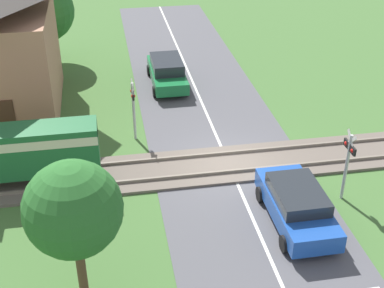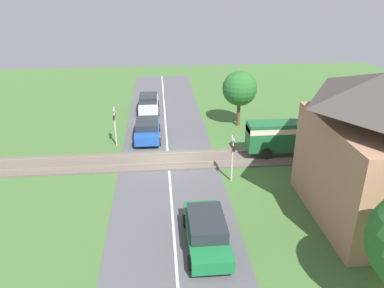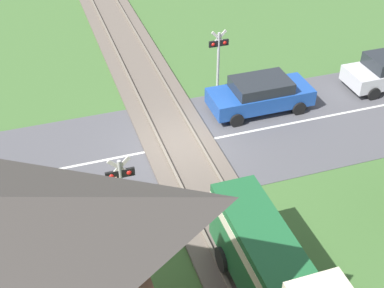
{
  "view_description": "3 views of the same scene",
  "coord_description": "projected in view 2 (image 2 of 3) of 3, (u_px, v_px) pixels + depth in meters",
  "views": [
    {
      "loc": [
        -18.34,
        4.81,
        12.05
      ],
      "look_at": [
        0.0,
        1.58,
        1.2
      ],
      "focal_mm": 50.0,
      "sensor_mm": 36.0,
      "label": 1
    },
    {
      "loc": [
        22.44,
        -0.47,
        11.13
      ],
      "look_at": [
        0.0,
        1.58,
        1.2
      ],
      "focal_mm": 35.0,
      "sensor_mm": 36.0,
      "label": 2
    },
    {
      "loc": [
        4.83,
        16.1,
        12.5
      ],
      "look_at": [
        0.0,
        1.58,
        1.2
      ],
      "focal_mm": 50.0,
      "sensor_mm": 36.0,
      "label": 3
    }
  ],
  "objects": [
    {
      "name": "station_building",
      "position": [
        369.0,
        152.0,
        17.76
      ],
      "size": [
        7.76,
        4.87,
        7.43
      ],
      "color": "#AD7A5B",
      "rests_on": "ground_plane"
    },
    {
      "name": "car_behind_queue",
      "position": [
        149.0,
        103.0,
        34.12
      ],
      "size": [
        4.19,
        1.89,
        1.55
      ],
      "color": "silver",
      "rests_on": "ground_plane"
    },
    {
      "name": "car_near_crossing",
      "position": [
        147.0,
        129.0,
        28.24
      ],
      "size": [
        4.37,
        1.96,
        1.45
      ],
      "color": "#1E4CA8",
      "rests_on": "ground_plane"
    },
    {
      "name": "car_far_side",
      "position": [
        206.0,
        230.0,
        16.83
      ],
      "size": [
        4.59,
        1.92,
        1.49
      ],
      "color": "#197038",
      "rests_on": "ground_plane"
    },
    {
      "name": "track_bed",
      "position": [
        168.0,
        160.0,
        24.95
      ],
      "size": [
        2.8,
        48.0,
        0.24
      ],
      "color": "#665B51",
      "rests_on": "ground_plane"
    },
    {
      "name": "crossing_signal_east_approach",
      "position": [
        232.0,
        153.0,
        21.83
      ],
      "size": [
        0.9,
        0.18,
        2.86
      ],
      "color": "#B7B7B7",
      "rests_on": "ground_plane"
    },
    {
      "name": "road_surface",
      "position": [
        168.0,
        161.0,
        24.97
      ],
      "size": [
        48.0,
        6.4,
        0.02
      ],
      "color": "#515156",
      "rests_on": "ground_plane"
    },
    {
      "name": "pedestrian_by_station",
      "position": [
        315.0,
        163.0,
        23.25
      ],
      "size": [
        0.37,
        0.37,
        1.52
      ],
      "color": "#B2282D",
      "rests_on": "ground_plane"
    },
    {
      "name": "ground_plane",
      "position": [
        168.0,
        161.0,
        24.98
      ],
      "size": [
        60.0,
        60.0,
        0.0
      ],
      "primitive_type": "plane",
      "color": "#426B33"
    },
    {
      "name": "tree_roadside_hedge",
      "position": [
        240.0,
        89.0,
        29.88
      ],
      "size": [
        2.78,
        2.78,
        4.54
      ],
      "color": "brown",
      "rests_on": "ground_plane"
    },
    {
      "name": "train",
      "position": [
        348.0,
        129.0,
        25.24
      ],
      "size": [
        1.58,
        13.36,
        3.18
      ],
      "color": "#1E6033",
      "rests_on": "track_bed"
    },
    {
      "name": "crossing_signal_west_approach",
      "position": [
        115.0,
        122.0,
        26.64
      ],
      "size": [
        0.9,
        0.18,
        2.86
      ],
      "color": "#B7B7B7",
      "rests_on": "ground_plane"
    }
  ]
}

